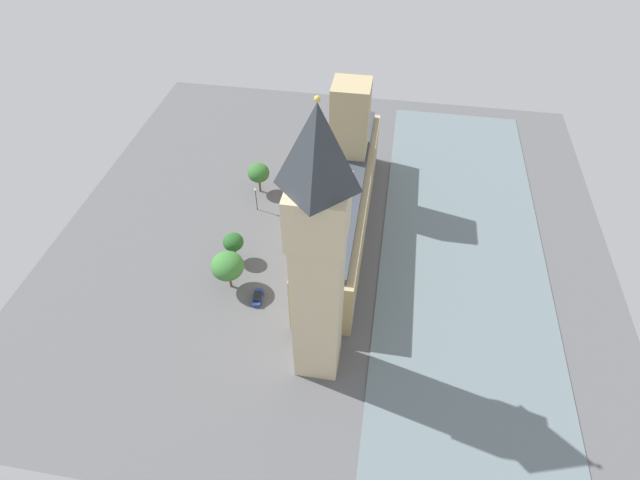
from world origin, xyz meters
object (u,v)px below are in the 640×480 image
clock_tower (318,257)px  plane_tree_far_end (233,242)px  car_white_trailing (291,205)px  plane_tree_kerbside (227,266)px  double_decker_bus_by_river_gate (303,177)px  parliament_building (343,196)px  pedestrian_near_tower (309,202)px  pedestrian_leading (309,202)px  pedestrian_opposite_hall (297,248)px  car_blue_midblock (258,297)px  street_lamp_corner (256,195)px  plane_tree_under_trees (259,173)px

clock_tower → plane_tree_far_end: bearing=-45.0°
car_white_trailing → plane_tree_kerbside: bearing=-104.4°
double_decker_bus_by_river_gate → plane_tree_kerbside: 39.26m
parliament_building → pedestrian_near_tower: bearing=-33.8°
pedestrian_leading → pedestrian_opposite_hall: size_ratio=1.03×
car_blue_midblock → street_lamp_corner: bearing=99.0°
clock_tower → plane_tree_under_trees: clock_tower is taller
parliament_building → double_decker_bus_by_river_gate: parliament_building is taller
double_decker_bus_by_river_gate → car_white_trailing: 10.14m
pedestrian_near_tower → plane_tree_far_end: size_ratio=0.20×
pedestrian_leading → plane_tree_far_end: plane_tree_far_end is taller
clock_tower → pedestrian_opposite_hall: 41.74m
pedestrian_leading → pedestrian_opposite_hall: (-0.32, 16.94, -0.02)m
plane_tree_far_end → clock_tower: bearing=135.0°
plane_tree_under_trees → double_decker_bus_by_river_gate: bearing=-157.2°
pedestrian_near_tower → plane_tree_under_trees: bearing=149.2°
double_decker_bus_by_river_gate → plane_tree_under_trees: size_ratio=1.22×
plane_tree_far_end → double_decker_bus_by_river_gate: bearing=-109.1°
double_decker_bus_by_river_gate → pedestrian_leading: (-3.05, 7.75, -1.94)m
car_white_trailing → pedestrian_leading: size_ratio=3.01×
car_blue_midblock → street_lamp_corner: size_ratio=0.67×
car_white_trailing → pedestrian_opposite_hall: bearing=-71.5°
plane_tree_under_trees → pedestrian_near_tower: bearing=167.7°
parliament_building → clock_tower: (-0.72, 39.42, 20.09)m
pedestrian_opposite_hall → plane_tree_kerbside: size_ratio=0.15×
double_decker_bus_by_river_gate → plane_tree_far_end: bearing=-110.2°
car_blue_midblock → pedestrian_leading: 33.40m
plane_tree_kerbside → plane_tree_far_end: 8.41m
parliament_building → plane_tree_kerbside: 32.42m
clock_tower → double_decker_bus_by_river_gate: size_ratio=5.38×
double_decker_bus_by_river_gate → plane_tree_kerbside: (8.98, 38.01, 4.05)m
parliament_building → pedestrian_near_tower: 14.23m
parliament_building → plane_tree_far_end: bearing=34.8°
car_blue_midblock → plane_tree_under_trees: size_ratio=0.54×
plane_tree_kerbside → street_lamp_corner: (0.77, -26.05, -1.91)m
pedestrian_opposite_hall → street_lamp_corner: 18.73m
plane_tree_far_end → pedestrian_near_tower: bearing=-121.2°
pedestrian_leading → street_lamp_corner: (12.80, 4.20, 4.08)m
car_white_trailing → plane_tree_kerbside: 29.69m
clock_tower → street_lamp_corner: size_ratio=8.20×
car_white_trailing → plane_tree_under_trees: plane_tree_under_trees is taller
car_white_trailing → plane_tree_far_end: bearing=-113.4°
plane_tree_under_trees → plane_tree_kerbside: (-1.85, 33.46, 0.51)m
double_decker_bus_by_river_gate → street_lamp_corner: 15.57m
parliament_building → car_white_trailing: parliament_building is taller
pedestrian_near_tower → clock_tower: bearing=-96.0°
plane_tree_far_end → plane_tree_under_trees: bearing=-88.8°
car_blue_midblock → plane_tree_under_trees: bearing=97.7°
pedestrian_opposite_hall → street_lamp_corner: size_ratio=0.22×
pedestrian_leading → plane_tree_far_end: size_ratio=0.20×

